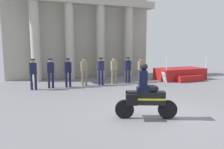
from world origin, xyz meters
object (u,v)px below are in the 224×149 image
officer_in_row_3 (84,69)px  officer_in_row_5 (114,68)px  officer_in_row_2 (68,70)px  reviewing_stand (181,74)px  officer_in_row_4 (101,69)px  motorcycle_with_rider (144,96)px  officer_in_row_1 (51,71)px  officer_in_row_7 (141,68)px  officer_in_row_6 (128,68)px  officer_in_row_0 (33,72)px

officer_in_row_3 → officer_in_row_5: (1.96, 0.03, -0.03)m
officer_in_row_2 → reviewing_stand: bearing=174.3°
officer_in_row_4 → motorcycle_with_rider: 6.41m
officer_in_row_3 → officer_in_row_1: bearing=-5.4°
officer_in_row_7 → officer_in_row_6: bearing=-6.4°
officer_in_row_4 → motorcycle_with_rider: (-0.61, -6.38, -0.21)m
officer_in_row_5 → officer_in_row_7: size_ratio=1.03×
officer_in_row_5 → officer_in_row_1: bearing=-4.4°
officer_in_row_4 → officer_in_row_6: bearing=-179.8°
reviewing_stand → officer_in_row_3: size_ratio=2.05×
motorcycle_with_rider → officer_in_row_1: bearing=133.2°
officer_in_row_1 → officer_in_row_7: (5.89, -0.02, -0.04)m
officer_in_row_1 → officer_in_row_5: officer_in_row_1 is taller
officer_in_row_5 → officer_in_row_6: size_ratio=1.00×
officer_in_row_0 → officer_in_row_4: officer_in_row_0 is taller
officer_in_row_6 → reviewing_stand: bearing=172.4°
officer_in_row_3 → officer_in_row_7: size_ratio=1.06×
officer_in_row_6 → motorcycle_with_rider: 7.01m
reviewing_stand → officer_in_row_2: reviewing_stand is taller
officer_in_row_6 → officer_in_row_4: bearing=0.2°
officer_in_row_0 → officer_in_row_7: size_ratio=1.05×
officer_in_row_1 → officer_in_row_3: officer_in_row_3 is taller
officer_in_row_2 → officer_in_row_5: bearing=176.3°
officer_in_row_4 → officer_in_row_6: 1.94m
officer_in_row_2 → officer_in_row_6: size_ratio=1.01×
officer_in_row_0 → officer_in_row_6: (5.87, 0.14, -0.03)m
officer_in_row_0 → officer_in_row_6: officer_in_row_0 is taller
officer_in_row_3 → officer_in_row_7: bearing=175.8°
reviewing_stand → officer_in_row_3: bearing=178.5°
officer_in_row_3 → motorcycle_with_rider: 6.50m
reviewing_stand → officer_in_row_0: 10.00m
officer_in_row_5 → motorcycle_with_rider: 6.70m
officer_in_row_3 → motorcycle_with_rider: motorcycle_with_rider is taller
reviewing_stand → motorcycle_with_rider: 9.17m
officer_in_row_5 → officer_in_row_3: bearing=-3.5°
officer_in_row_2 → officer_in_row_5: size_ratio=1.01×
officer_in_row_1 → officer_in_row_2: (0.99, -0.04, -0.00)m
officer_in_row_2 → officer_in_row_5: 2.95m
officer_in_row_1 → officer_in_row_4: size_ratio=1.00×
reviewing_stand → officer_in_row_6: bearing=176.7°
officer_in_row_7 → officer_in_row_2: bearing=-4.2°
officer_in_row_6 → motorcycle_with_rider: (-2.54, -6.53, -0.19)m
officer_in_row_4 → officer_in_row_5: bearing=-176.0°
reviewing_stand → officer_in_row_0: (-9.98, 0.10, 0.62)m
officer_in_row_6 → officer_in_row_7: bearing=173.6°
officer_in_row_6 → officer_in_row_2: bearing=-3.7°
officer_in_row_7 → motorcycle_with_rider: bearing=57.3°
officer_in_row_0 → officer_in_row_3: (2.92, 0.09, 0.01)m
motorcycle_with_rider → officer_in_row_2: bearing=125.2°
officer_in_row_2 → officer_in_row_0: bearing=-1.8°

